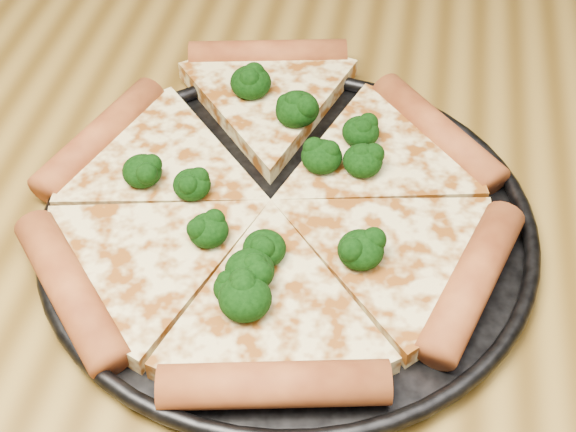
# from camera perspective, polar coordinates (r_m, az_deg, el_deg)

# --- Properties ---
(dining_table) EXTENTS (1.20, 0.90, 0.75)m
(dining_table) POSITION_cam_1_polar(r_m,az_deg,el_deg) (0.65, -9.37, -5.72)
(dining_table) COLOR brown
(dining_table) RESTS_ON ground
(pizza_pan) EXTENTS (0.33, 0.33, 0.02)m
(pizza_pan) POSITION_cam_1_polar(r_m,az_deg,el_deg) (0.55, 0.00, -0.61)
(pizza_pan) COLOR black
(pizza_pan) RESTS_ON dining_table
(pizza) EXTENTS (0.34, 0.36, 0.03)m
(pizza) POSITION_cam_1_polar(r_m,az_deg,el_deg) (0.56, -1.21, 1.28)
(pizza) COLOR #DFCC89
(pizza) RESTS_ON pizza_pan
(broccoli_florets) EXTENTS (0.18, 0.24, 0.02)m
(broccoli_florets) POSITION_cam_1_polar(r_m,az_deg,el_deg) (0.55, -0.95, 2.34)
(broccoli_florets) COLOR black
(broccoli_florets) RESTS_ON pizza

